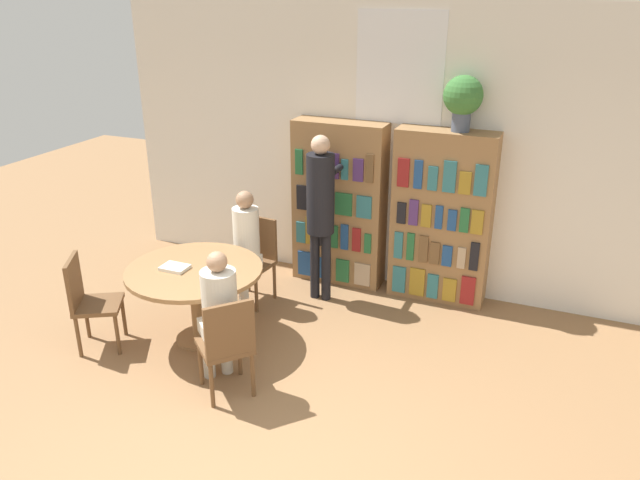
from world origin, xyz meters
TOP-DOWN VIEW (x-y plane):
  - wall_back at (0.00, 3.41)m, footprint 6.40×0.07m
  - bookshelf_left at (-0.56, 3.21)m, footprint 1.01×0.34m
  - bookshelf_right at (0.56, 3.21)m, footprint 1.01×0.34m
  - flower_vase at (0.67, 3.22)m, footprint 0.38×0.38m
  - reading_table at (-1.30, 1.48)m, footprint 1.24×1.24m
  - chair_near_camera at (-2.14, 1.01)m, footprint 0.55×0.55m
  - chair_left_side at (-1.20, 2.44)m, footprint 0.44×0.44m
  - chair_far_side at (-0.60, 0.84)m, footprint 0.57×0.57m
  - seated_reader_left at (-1.22, 2.26)m, footprint 0.30×0.39m
  - seated_reader_right at (-0.73, 0.96)m, footprint 0.43×0.43m
  - librarian_standing at (-0.57, 2.71)m, footprint 0.28×0.55m
  - open_book_on_table at (-1.46, 1.41)m, footprint 0.24×0.18m

SIDE VIEW (x-z plane):
  - chair_near_camera at x=-2.14m, z-range 0.05..0.95m
  - chair_left_side at x=-1.20m, z-range 0.05..0.95m
  - chair_far_side at x=-0.60m, z-range 0.05..0.95m
  - reading_table at x=-1.30m, z-range 0.25..0.99m
  - seated_reader_right at x=-0.73m, z-range 0.09..1.32m
  - seated_reader_left at x=-1.22m, z-range 0.09..1.33m
  - open_book_on_table at x=-1.46m, z-range 0.74..0.77m
  - bookshelf_right at x=0.56m, z-range 0.00..1.81m
  - bookshelf_left at x=-0.56m, z-range 0.00..1.81m
  - librarian_standing at x=-0.57m, z-range 0.19..1.96m
  - wall_back at x=0.00m, z-range 0.01..3.01m
  - flower_vase at x=0.67m, z-range 1.86..2.39m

